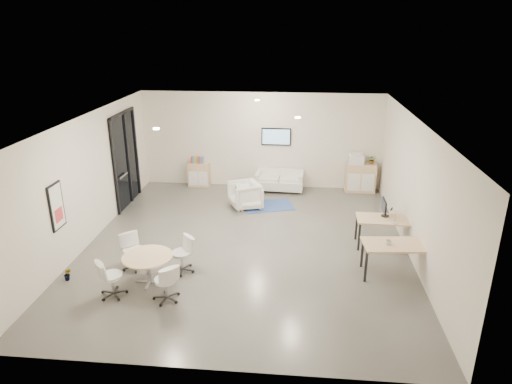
{
  "coord_description": "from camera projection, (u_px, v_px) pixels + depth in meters",
  "views": [
    {
      "loc": [
        1.22,
        -10.35,
        5.31
      ],
      "look_at": [
        0.21,
        0.4,
        1.29
      ],
      "focal_mm": 32.0,
      "sensor_mm": 36.0,
      "label": 1
    }
  ],
  "objects": [
    {
      "name": "plant_cabinet",
      "position": [
        372.0,
        160.0,
        14.85
      ],
      "size": [
        0.33,
        0.35,
        0.23
      ],
      "primitive_type": "imported",
      "rotation": [
        0.0,
        0.0,
        -0.25
      ],
      "color": "#3F7F3F",
      "rests_on": "sideboard_right"
    },
    {
      "name": "sideboard_left",
      "position": [
        199.0,
        175.0,
        15.66
      ],
      "size": [
        0.72,
        0.38,
        0.81
      ],
      "color": "tan",
      "rests_on": "room_shell"
    },
    {
      "name": "armchair_right",
      "position": [
        250.0,
        196.0,
        13.8
      ],
      "size": [
        0.88,
        0.85,
        0.75
      ],
      "primitive_type": "imported",
      "rotation": [
        0.0,
        0.0,
        0.28
      ],
      "color": "white",
      "rests_on": "room_shell"
    },
    {
      "name": "room_shell",
      "position": [
        246.0,
        185.0,
        11.05
      ],
      "size": [
        9.6,
        10.6,
        4.8
      ],
      "color": "#514F4A",
      "rests_on": "ground"
    },
    {
      "name": "desk_rear",
      "position": [
        386.0,
        221.0,
        11.32
      ],
      "size": [
        1.45,
        0.75,
        0.75
      ],
      "rotation": [
        0.0,
        0.0,
        -0.02
      ],
      "color": "tan",
      "rests_on": "room_shell"
    },
    {
      "name": "armchair_left",
      "position": [
        244.0,
        194.0,
        13.85
      ],
      "size": [
        1.07,
        1.1,
        0.86
      ],
      "primitive_type": "imported",
      "rotation": [
        0.0,
        0.0,
        -1.1
      ],
      "color": "white",
      "rests_on": "room_shell"
    },
    {
      "name": "loveseat",
      "position": [
        280.0,
        181.0,
        15.27
      ],
      "size": [
        1.6,
        0.87,
        0.58
      ],
      "rotation": [
        0.0,
        0.0,
        -0.06
      ],
      "color": "white",
      "rests_on": "room_shell"
    },
    {
      "name": "meeting_chairs",
      "position": [
        148.0,
        266.0,
        9.77
      ],
      "size": [
        2.0,
        2.0,
        0.82
      ],
      "color": "white",
      "rests_on": "room_shell"
    },
    {
      "name": "artwork",
      "position": [
        57.0,
        206.0,
        9.93
      ],
      "size": [
        0.05,
        0.54,
        1.04
      ],
      "color": "black",
      "rests_on": "room_shell"
    },
    {
      "name": "wall_tv",
      "position": [
        276.0,
        137.0,
        15.12
      ],
      "size": [
        0.98,
        0.06,
        0.58
      ],
      "color": "black",
      "rests_on": "room_shell"
    },
    {
      "name": "monitor",
      "position": [
        384.0,
        207.0,
        11.35
      ],
      "size": [
        0.2,
        0.5,
        0.44
      ],
      "color": "black",
      "rests_on": "desk_rear"
    },
    {
      "name": "printer",
      "position": [
        357.0,
        159.0,
        14.9
      ],
      "size": [
        0.52,
        0.44,
        0.34
      ],
      "rotation": [
        0.0,
        0.0,
        -0.08
      ],
      "color": "white",
      "rests_on": "sideboard_right"
    },
    {
      "name": "books",
      "position": [
        197.0,
        160.0,
        15.48
      ],
      "size": [
        0.42,
        0.14,
        0.22
      ],
      "color": "red",
      "rests_on": "sideboard_left"
    },
    {
      "name": "glass_door",
      "position": [
        126.0,
        157.0,
        13.77
      ],
      "size": [
        0.09,
        1.9,
        2.85
      ],
      "color": "black",
      "rests_on": "room_shell"
    },
    {
      "name": "blue_rug",
      "position": [
        268.0,
        206.0,
        14.05
      ],
      "size": [
        1.7,
        1.38,
        0.01
      ],
      "primitive_type": "cube",
      "rotation": [
        0.0,
        0.0,
        0.3
      ],
      "color": "navy",
      "rests_on": "room_shell"
    },
    {
      "name": "plant_floor",
      "position": [
        68.0,
        278.0,
        9.98
      ],
      "size": [
        0.22,
        0.32,
        0.13
      ],
      "primitive_type": "imported",
      "rotation": [
        0.0,
        0.0,
        0.21
      ],
      "color": "#3F7F3F",
      "rests_on": "room_shell"
    },
    {
      "name": "desk_front",
      "position": [
        397.0,
        247.0,
        9.96
      ],
      "size": [
        1.56,
        0.88,
        0.78
      ],
      "rotation": [
        0.0,
        0.0,
        0.09
      ],
      "color": "tan",
      "rests_on": "room_shell"
    },
    {
      "name": "sideboard_right",
      "position": [
        360.0,
        178.0,
        15.11
      ],
      "size": [
        0.97,
        0.47,
        0.97
      ],
      "color": "tan",
      "rests_on": "room_shell"
    },
    {
      "name": "round_table",
      "position": [
        148.0,
        260.0,
        9.71
      ],
      "size": [
        1.07,
        1.07,
        0.65
      ],
      "color": "tan",
      "rests_on": "room_shell"
    },
    {
      "name": "cup",
      "position": [
        388.0,
        242.0,
        9.88
      ],
      "size": [
        0.15,
        0.13,
        0.13
      ],
      "primitive_type": "imported",
      "rotation": [
        0.0,
        0.0,
        0.3
      ],
      "color": "white",
      "rests_on": "desk_front"
    },
    {
      "name": "ceiling_spots",
      "position": [
        241.0,
        114.0,
        11.3
      ],
      "size": [
        3.14,
        4.14,
        0.03
      ],
      "color": "#FFEAC6",
      "rests_on": "room_shell"
    }
  ]
}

